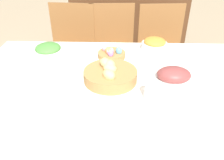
{
  "coord_description": "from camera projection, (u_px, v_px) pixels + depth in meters",
  "views": [
    {
      "loc": [
        0.03,
        -1.16,
        1.45
      ],
      "look_at": [
        -0.01,
        -0.08,
        0.78
      ],
      "focal_mm": 38.0,
      "sensor_mm": 36.0,
      "label": 1
    }
  ],
  "objects": [
    {
      "name": "spoon",
      "position": [
        144.0,
        121.0,
        1.05
      ],
      "size": [
        0.01,
        0.19,
        0.0
      ],
      "rotation": [
        0.0,
        0.0,
        0.02
      ],
      "color": "silver",
      "rests_on": "dining_table"
    },
    {
      "name": "ham_platter",
      "position": [
        174.0,
        75.0,
        1.34
      ],
      "size": [
        0.29,
        0.21,
        0.09
      ],
      "color": "white",
      "rests_on": "dining_table"
    },
    {
      "name": "egg_basket",
      "position": [
        111.0,
        54.0,
        1.58
      ],
      "size": [
        0.18,
        0.18,
        0.08
      ],
      "color": "#9E7542",
      "rests_on": "dining_table"
    },
    {
      "name": "dining_table",
      "position": [
        114.0,
        126.0,
        1.56
      ],
      "size": [
        1.68,
        1.05,
        0.74
      ],
      "color": "white",
      "rests_on": "ground"
    },
    {
      "name": "chair_far_right",
      "position": [
        161.0,
        51.0,
        2.23
      ],
      "size": [
        0.45,
        0.45,
        0.91
      ],
      "rotation": [
        0.0,
        0.0,
        0.08
      ],
      "color": "brown",
      "rests_on": "ground"
    },
    {
      "name": "bread_basket",
      "position": [
        110.0,
        74.0,
        1.33
      ],
      "size": [
        0.3,
        0.3,
        0.11
      ],
      "color": "#9E7542",
      "rests_on": "dining_table"
    },
    {
      "name": "drinking_cup",
      "position": [
        151.0,
        91.0,
        1.18
      ],
      "size": [
        0.07,
        0.07,
        0.08
      ],
      "color": "silver",
      "rests_on": "dining_table"
    },
    {
      "name": "carrot_bowl",
      "position": [
        155.0,
        44.0,
        1.67
      ],
      "size": [
        0.18,
        0.18,
        0.09
      ],
      "color": "white",
      "rests_on": "dining_table"
    },
    {
      "name": "dinner_plate",
      "position": [
        105.0,
        120.0,
        1.06
      ],
      "size": [
        0.24,
        0.24,
        0.01
      ],
      "color": "white",
      "rests_on": "dining_table"
    },
    {
      "name": "chair_far_left",
      "position": [
        71.0,
        50.0,
        2.25
      ],
      "size": [
        0.45,
        0.45,
        0.91
      ],
      "rotation": [
        0.0,
        0.0,
        -0.07
      ],
      "color": "brown",
      "rests_on": "ground"
    },
    {
      "name": "sideboard",
      "position": [
        128.0,
        23.0,
        3.1
      ],
      "size": [
        1.43,
        0.44,
        0.89
      ],
      "color": "#4C2D19",
      "rests_on": "ground"
    },
    {
      "name": "fork",
      "position": [
        73.0,
        119.0,
        1.06
      ],
      "size": [
        0.01,
        0.19,
        0.0
      ],
      "rotation": [
        0.0,
        0.0,
        -0.02
      ],
      "color": "silver",
      "rests_on": "dining_table"
    },
    {
      "name": "knife",
      "position": [
        138.0,
        121.0,
        1.05
      ],
      "size": [
        0.01,
        0.19,
        0.0
      ],
      "rotation": [
        0.0,
        0.0,
        -0.02
      ],
      "color": "silver",
      "rests_on": "dining_table"
    },
    {
      "name": "chair_far_center",
      "position": [
        112.0,
        51.0,
        2.24
      ],
      "size": [
        0.44,
        0.44,
        0.91
      ],
      "rotation": [
        0.0,
        0.0,
        0.05
      ],
      "color": "brown",
      "rests_on": "ground"
    },
    {
      "name": "butter_dish",
      "position": [
        57.0,
        96.0,
        1.19
      ],
      "size": [
        0.11,
        0.07,
        0.03
      ],
      "color": "white",
      "rests_on": "dining_table"
    },
    {
      "name": "green_salad_bowl",
      "position": [
        48.0,
        51.0,
        1.57
      ],
      "size": [
        0.2,
        0.2,
        0.1
      ],
      "color": "white",
      "rests_on": "dining_table"
    }
  ]
}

